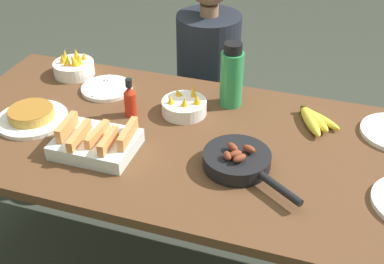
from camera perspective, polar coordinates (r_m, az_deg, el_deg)
The scene contains 11 objects.
dining_table at distance 1.75m, azimuth 0.00°, elevation -3.07°, with size 1.88×0.86×0.70m.
banana_bunch at distance 1.82m, azimuth 14.24°, elevation 1.43°, with size 0.17×0.20×0.04m.
melon_tray at distance 1.66m, azimuth -11.31°, elevation -1.20°, with size 0.27×0.21×0.10m.
skillet at distance 1.56m, azimuth 5.48°, elevation -3.39°, with size 0.34×0.28×0.08m.
frittata_plate_center at distance 1.88m, azimuth -18.47°, elevation 1.79°, with size 0.26×0.26×0.05m.
empty_plate_far_right at distance 2.02m, azimuth -10.05°, elevation 5.12°, with size 0.21×0.21×0.02m.
fruit_bowl_mango at distance 1.83m, azimuth -0.91°, elevation 3.11°, with size 0.17×0.17×0.10m.
fruit_bowl_citrus at distance 2.16m, azimuth -13.83°, elevation 7.53°, with size 0.18×0.18×0.11m.
water_bottle at distance 1.85m, azimuth 4.72°, elevation 6.59°, with size 0.09×0.09×0.26m.
hot_sauce_bottle at distance 1.81m, azimuth -7.35°, elevation 3.80°, with size 0.05×0.05×0.15m.
person_figure at distance 2.42m, azimuth 1.84°, elevation 4.31°, with size 0.33×0.33×1.13m.
Camera 1 is at (0.43, -1.32, 1.68)m, focal length 45.00 mm.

